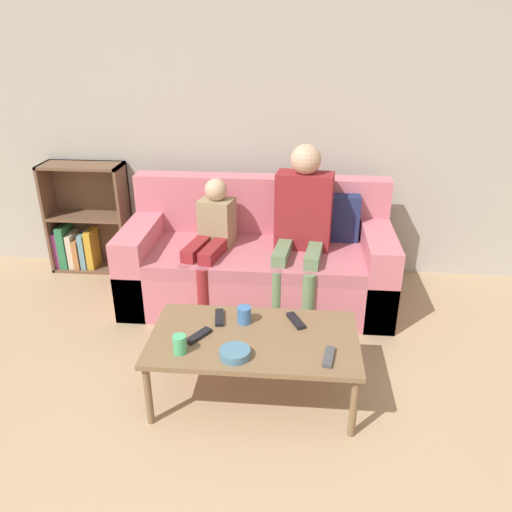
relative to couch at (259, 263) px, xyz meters
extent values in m
cube|color=#B7B2A8|center=(0.04, 0.59, 0.99)|extent=(12.00, 0.06, 2.60)
cube|color=#D1707F|center=(-0.01, -0.04, -0.13)|extent=(2.00, 0.86, 0.36)
cube|color=#C06775|center=(-0.01, -0.13, 0.10)|extent=(1.56, 0.68, 0.10)
cube|color=#D1707F|center=(-0.01, 0.30, 0.38)|extent=(2.00, 0.18, 0.45)
cube|color=#D1707F|center=(-0.90, -0.04, 0.00)|extent=(0.22, 0.86, 0.62)
cube|color=#D1707F|center=(0.88, -0.04, 0.00)|extent=(0.22, 0.86, 0.62)
cube|color=navy|center=(0.57, 0.15, 0.33)|extent=(0.36, 0.12, 0.36)
cube|color=brown|center=(-1.84, 0.41, 0.16)|extent=(0.02, 0.28, 0.94)
cube|color=brown|center=(-1.18, 0.41, 0.16)|extent=(0.02, 0.28, 0.94)
cube|color=brown|center=(-1.51, 0.54, 0.16)|extent=(0.68, 0.02, 0.94)
cube|color=brown|center=(-1.51, 0.41, -0.29)|extent=(0.68, 0.28, 0.02)
cube|color=brown|center=(-1.51, 0.41, 0.18)|extent=(0.63, 0.28, 0.02)
cube|color=brown|center=(-1.51, 0.41, 0.62)|extent=(0.68, 0.28, 0.02)
cube|color=#993D84|center=(-1.80, 0.40, -0.12)|extent=(0.04, 0.20, 0.32)
cube|color=#2D7A4C|center=(-1.75, 0.41, -0.10)|extent=(0.07, 0.23, 0.37)
cube|color=beige|center=(-1.68, 0.40, -0.13)|extent=(0.05, 0.20, 0.31)
cube|color=#B77542|center=(-1.63, 0.41, -0.15)|extent=(0.05, 0.23, 0.26)
cube|color=#6699A8|center=(-1.57, 0.40, -0.12)|extent=(0.05, 0.21, 0.32)
cube|color=gold|center=(-1.51, 0.40, -0.11)|extent=(0.06, 0.19, 0.34)
cylinder|color=brown|center=(-0.47, -1.43, -0.12)|extent=(0.04, 0.04, 0.37)
cylinder|color=brown|center=(0.61, -1.43, -0.12)|extent=(0.04, 0.04, 0.37)
cylinder|color=brown|center=(-0.47, -0.88, -0.12)|extent=(0.04, 0.04, 0.37)
cylinder|color=brown|center=(0.61, -0.88, -0.12)|extent=(0.04, 0.04, 0.37)
cube|color=brown|center=(0.07, -1.15, 0.08)|extent=(1.16, 0.63, 0.03)
cylinder|color=#66845B|center=(0.16, -0.44, -0.08)|extent=(0.10, 0.10, 0.46)
cylinder|color=#66845B|center=(0.38, -0.47, -0.08)|extent=(0.10, 0.10, 0.46)
cube|color=#66845B|center=(0.19, -0.22, 0.20)|extent=(0.15, 0.39, 0.09)
cube|color=#66845B|center=(0.41, -0.25, 0.20)|extent=(0.15, 0.39, 0.09)
cube|color=maroon|center=(0.33, 0.00, 0.44)|extent=(0.43, 0.25, 0.57)
sphere|color=#D1A889|center=(0.33, 0.00, 0.82)|extent=(0.22, 0.22, 0.22)
cylinder|color=maroon|center=(-0.48, -0.42, -0.08)|extent=(0.11, 0.11, 0.46)
cylinder|color=maroon|center=(-0.35, -0.45, -0.08)|extent=(0.11, 0.11, 0.46)
cube|color=maroon|center=(-0.43, -0.20, 0.20)|extent=(0.18, 0.39, 0.09)
cube|color=maroon|center=(-0.30, -0.23, 0.20)|extent=(0.18, 0.39, 0.09)
cube|color=#9E8966|center=(-0.32, 0.01, 0.33)|extent=(0.28, 0.25, 0.35)
sphere|color=#D1A889|center=(-0.32, 0.01, 0.58)|extent=(0.17, 0.17, 0.17)
cylinder|color=#4CB77A|center=(-0.31, -1.34, 0.15)|extent=(0.07, 0.07, 0.10)
cylinder|color=#3D70B2|center=(0.00, -1.01, 0.15)|extent=(0.08, 0.08, 0.10)
cube|color=#47474C|center=(0.47, -1.32, 0.11)|extent=(0.08, 0.18, 0.02)
cube|color=black|center=(-0.24, -1.19, 0.11)|extent=(0.13, 0.17, 0.02)
cube|color=black|center=(-0.15, -0.99, 0.11)|extent=(0.07, 0.18, 0.02)
cube|color=black|center=(0.30, -0.99, 0.11)|extent=(0.12, 0.17, 0.02)
cylinder|color=teal|center=(-0.02, -1.35, 0.12)|extent=(0.16, 0.16, 0.05)
camera|label=1|loc=(0.28, -3.47, 1.67)|focal=35.00mm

